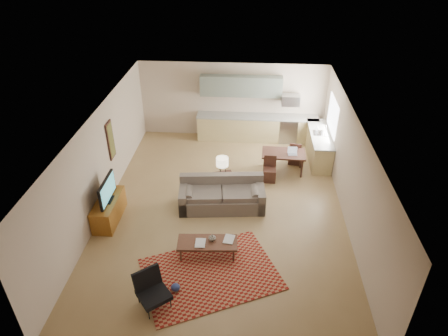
# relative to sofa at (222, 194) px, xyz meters

# --- Properties ---
(room) EXTENTS (9.00, 9.00, 9.00)m
(room) POSITION_rel_sofa_xyz_m (0.04, -0.11, 0.93)
(room) COLOR olive
(room) RESTS_ON ground
(kitchen_counter_back) EXTENTS (4.26, 0.64, 0.92)m
(kitchen_counter_back) POSITION_rel_sofa_xyz_m (0.94, 4.07, 0.04)
(kitchen_counter_back) COLOR tan
(kitchen_counter_back) RESTS_ON ground
(kitchen_counter_right) EXTENTS (0.64, 2.26, 0.92)m
(kitchen_counter_right) POSITION_rel_sofa_xyz_m (2.97, 2.89, 0.04)
(kitchen_counter_right) COLOR tan
(kitchen_counter_right) RESTS_ON ground
(kitchen_range) EXTENTS (0.62, 0.62, 0.90)m
(kitchen_range) POSITION_rel_sofa_xyz_m (2.04, 4.07, 0.03)
(kitchen_range) COLOR #A5A8AD
(kitchen_range) RESTS_ON ground
(kitchen_microwave) EXTENTS (0.62, 0.40, 0.35)m
(kitchen_microwave) POSITION_rel_sofa_xyz_m (2.04, 4.09, 1.13)
(kitchen_microwave) COLOR #A5A8AD
(kitchen_microwave) RESTS_ON room
(upper_cabinets) EXTENTS (2.80, 0.34, 0.70)m
(upper_cabinets) POSITION_rel_sofa_xyz_m (0.34, 4.22, 1.53)
(upper_cabinets) COLOR slate
(upper_cabinets) RESTS_ON room
(window_right) EXTENTS (0.02, 1.40, 1.05)m
(window_right) POSITION_rel_sofa_xyz_m (3.27, 2.89, 1.13)
(window_right) COLOR white
(window_right) RESTS_ON room
(wall_art_left) EXTENTS (0.06, 0.42, 1.10)m
(wall_art_left) POSITION_rel_sofa_xyz_m (-3.17, 0.79, 1.13)
(wall_art_left) COLOR olive
(wall_art_left) RESTS_ON room
(triptych) EXTENTS (1.70, 0.04, 0.50)m
(triptych) POSITION_rel_sofa_xyz_m (-0.06, 4.36, 1.33)
(triptych) COLOR beige
(triptych) RESTS_ON room
(rug) EXTENTS (3.48, 3.03, 0.02)m
(rug) POSITION_rel_sofa_xyz_m (-0.07, -2.50, -0.41)
(rug) COLOR maroon
(rug) RESTS_ON floor
(sofa) EXTENTS (2.50, 1.27, 0.84)m
(sofa) POSITION_rel_sofa_xyz_m (0.00, 0.00, 0.00)
(sofa) COLOR #61564D
(sofa) RESTS_ON floor
(coffee_table) EXTENTS (1.43, 0.64, 0.42)m
(coffee_table) POSITION_rel_sofa_xyz_m (-0.20, -1.90, -0.21)
(coffee_table) COLOR #472719
(coffee_table) RESTS_ON floor
(book_a) EXTENTS (0.25, 0.33, 0.03)m
(book_a) POSITION_rel_sofa_xyz_m (-0.47, -1.97, 0.01)
(book_a) COLOR maroon
(book_a) RESTS_ON coffee_table
(book_b) EXTENTS (0.34, 0.40, 0.02)m
(book_b) POSITION_rel_sofa_xyz_m (0.19, -1.77, 0.01)
(book_b) COLOR navy
(book_b) RESTS_ON coffee_table
(vase) EXTENTS (0.25, 0.25, 0.18)m
(vase) POSITION_rel_sofa_xyz_m (-0.09, -1.84, 0.09)
(vase) COLOR black
(vase) RESTS_ON coffee_table
(armchair) EXTENTS (0.96, 0.96, 0.78)m
(armchair) POSITION_rel_sofa_xyz_m (-1.13, -3.42, -0.03)
(armchair) COLOR black
(armchair) RESTS_ON floor
(tv_credenza) EXTENTS (0.53, 1.37, 0.63)m
(tv_credenza) POSITION_rel_sofa_xyz_m (-2.92, -0.75, -0.10)
(tv_credenza) COLOR brown
(tv_credenza) RESTS_ON floor
(tv) EXTENTS (0.11, 1.05, 0.63)m
(tv) POSITION_rel_sofa_xyz_m (-2.87, -0.75, 0.53)
(tv) COLOR black
(tv) RESTS_ON tv_credenza
(console_table) EXTENTS (0.70, 0.58, 0.70)m
(console_table) POSITION_rel_sofa_xyz_m (-0.03, 0.56, -0.07)
(console_table) COLOR #351C16
(console_table) RESTS_ON floor
(table_lamp) EXTENTS (0.44, 0.44, 0.56)m
(table_lamp) POSITION_rel_sofa_xyz_m (-0.03, 0.56, 0.56)
(table_lamp) COLOR beige
(table_lamp) RESTS_ON console_table
(dining_table) EXTENTS (1.36, 0.82, 0.67)m
(dining_table) POSITION_rel_sofa_xyz_m (1.76, 1.97, -0.08)
(dining_table) COLOR #351C16
(dining_table) RESTS_ON floor
(dining_chair_near) EXTENTS (0.39, 0.40, 0.79)m
(dining_chair_near) POSITION_rel_sofa_xyz_m (1.34, 1.42, -0.03)
(dining_chair_near) COLOR #351C16
(dining_chair_near) RESTS_ON floor
(dining_chair_far) EXTENTS (0.44, 0.46, 0.79)m
(dining_chair_far) POSITION_rel_sofa_xyz_m (2.19, 2.53, -0.02)
(dining_chair_far) COLOR #351C16
(dining_chair_far) RESTS_ON floor
(laptop) EXTENTS (0.29, 0.22, 0.21)m
(laptop) POSITION_rel_sofa_xyz_m (2.03, 1.88, 0.36)
(laptop) COLOR #A5A8AD
(laptop) RESTS_ON dining_table
(soap_bottle) EXTENTS (0.12, 0.12, 0.19)m
(soap_bottle) POSITION_rel_sofa_xyz_m (2.87, 3.07, 0.60)
(soap_bottle) COLOR beige
(soap_bottle) RESTS_ON kitchen_counter_right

